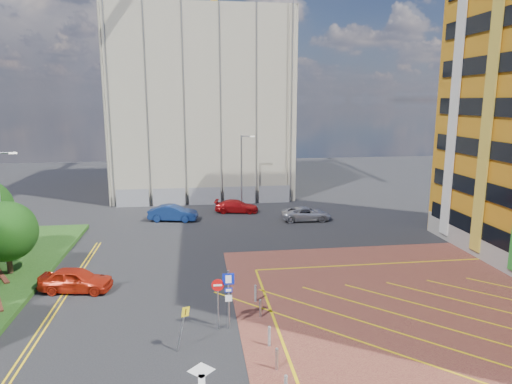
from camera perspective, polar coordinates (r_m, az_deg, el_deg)
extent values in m
plane|color=black|center=(23.95, -4.46, -17.83)|extent=(140.00, 140.00, 0.00)
cube|color=brown|center=(28.26, 26.21, -14.23)|extent=(26.00, 26.00, 0.02)
cube|color=brown|center=(35.47, -29.38, -9.01)|extent=(2.69, 4.06, 0.40)
cylinder|color=#3D2B1C|center=(34.91, -28.47, -7.50)|extent=(0.36, 0.36, 1.80)
sphere|color=#14360C|center=(34.36, -28.78, -4.33)|extent=(4.00, 4.00, 4.00)
cylinder|color=#9EA0A8|center=(36.28, -29.32, -1.82)|extent=(0.16, 0.16, 8.00)
cylinder|color=#9EA0A8|center=(35.47, -29.02, 4.31)|extent=(1.20, 0.10, 0.10)
cube|color=silver|center=(35.26, -28.11, 4.32)|extent=(0.50, 0.15, 0.12)
cylinder|color=#9EA0A8|center=(49.74, -1.82, 2.52)|extent=(0.16, 0.16, 8.00)
cylinder|color=#9EA0A8|center=(49.35, -1.15, 6.99)|extent=(1.20, 0.10, 0.10)
cube|color=silver|center=(49.43, -0.46, 6.97)|extent=(0.50, 0.15, 0.12)
cylinder|color=#9EA0A8|center=(24.14, -3.44, -13.30)|extent=(0.10, 0.10, 3.20)
cube|color=#09199E|center=(23.66, -3.47, -10.80)|extent=(0.60, 0.04, 0.60)
cube|color=white|center=(23.63, -3.47, -10.82)|extent=(0.30, 0.02, 0.42)
cube|color=#09199E|center=(23.89, -3.45, -12.13)|extent=(0.40, 0.04, 0.25)
cube|color=white|center=(23.87, -3.45, -12.16)|extent=(0.28, 0.02, 0.14)
cube|color=white|center=(24.07, -3.44, -13.12)|extent=(0.35, 0.04, 0.35)
cylinder|color=#9EA0A8|center=(24.22, -4.77, -13.89)|extent=(0.08, 0.08, 2.70)
cylinder|color=red|center=(23.74, -4.81, -11.52)|extent=(0.64, 0.04, 0.64)
cube|color=white|center=(23.72, -4.81, -11.55)|extent=(0.44, 0.02, 0.10)
cylinder|color=#9EA0A8|center=(22.65, -9.31, -16.61)|extent=(0.55, 0.08, 2.17)
cube|color=yellow|center=(22.21, -8.80, -14.58)|extent=(0.41, 0.41, 0.54)
cylinder|color=#9EA0A8|center=(21.37, 2.61, -20.26)|extent=(0.14, 0.14, 0.90)
cylinder|color=black|center=(23.07, 1.67, -17.68)|extent=(0.14, 0.14, 0.90)
cylinder|color=#9EA0A8|center=(25.70, 0.55, -14.46)|extent=(0.14, 0.14, 0.90)
cylinder|color=black|center=(27.50, -0.07, -12.66)|extent=(0.14, 0.14, 0.90)
cube|color=#AFA78F|center=(60.89, -6.87, 10.69)|extent=(21.20, 19.20, 22.00)
cube|color=gold|center=(63.18, -5.15, 16.20)|extent=(0.90, 0.90, 34.00)
cube|color=gray|center=(52.03, -5.32, -0.48)|extent=(21.60, 0.06, 2.00)
imported|color=red|center=(30.89, -21.58, -10.15)|extent=(4.65, 2.49, 1.51)
imported|color=navy|center=(45.61, -10.34, -2.60)|extent=(4.97, 2.51, 1.56)
imported|color=#AF0F11|center=(48.29, -2.44, -1.79)|extent=(4.83, 2.64, 1.33)
imported|color=#A9A8B0|center=(45.30, 6.28, -2.72)|extent=(4.94, 2.44, 1.35)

